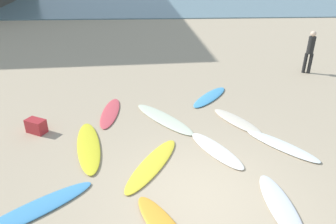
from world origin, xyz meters
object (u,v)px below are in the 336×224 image
(surfboard_2, at_px, (281,145))
(surfboard_1, at_px, (152,164))
(surfboard_8, at_px, (210,97))
(beach_cooler, at_px, (36,126))
(surfboard_5, at_px, (237,121))
(surfboard_0, at_px, (33,210))
(surfboard_4, at_px, (164,119))
(surfboard_10, at_px, (216,150))
(surfboard_9, at_px, (88,146))
(surfboard_6, at_px, (280,206))
(surfboard_3, at_px, (110,113))
(beachgoer_near, at_px, (310,50))

(surfboard_2, bearing_deg, surfboard_1, 151.47)
(surfboard_8, height_order, beach_cooler, beach_cooler)
(surfboard_5, bearing_deg, surfboard_0, 4.27)
(surfboard_4, height_order, surfboard_10, same)
(surfboard_0, xyz_separation_m, surfboard_4, (2.74, 3.77, -0.00))
(surfboard_4, distance_m, surfboard_9, 2.52)
(surfboard_4, distance_m, surfboard_6, 4.47)
(surfboard_3, relative_size, beach_cooler, 3.85)
(surfboard_10, height_order, beach_cooler, beach_cooler)
(surfboard_1, bearing_deg, surfboard_0, 58.32)
(surfboard_3, relative_size, surfboard_9, 0.82)
(surfboard_0, height_order, surfboard_4, surfboard_0)
(surfboard_2, distance_m, surfboard_5, 1.65)
(surfboard_10, bearing_deg, surfboard_0, 176.92)
(surfboard_2, height_order, surfboard_8, surfboard_2)
(surfboard_1, bearing_deg, surfboard_10, -134.28)
(surfboard_0, height_order, beachgoer_near, beachgoer_near)
(surfboard_2, height_order, surfboard_4, surfboard_2)
(surfboard_3, xyz_separation_m, surfboard_5, (3.90, -0.75, 0.01))
(surfboard_4, bearing_deg, surfboard_9, -1.35)
(surfboard_5, distance_m, surfboard_8, 1.88)
(beachgoer_near, bearing_deg, surfboard_9, 56.62)
(surfboard_10, bearing_deg, surfboard_3, 113.59)
(surfboard_3, xyz_separation_m, beachgoer_near, (7.85, 3.43, 0.96))
(surfboard_0, distance_m, surfboard_9, 2.40)
(surfboard_6, distance_m, beachgoer_near, 8.77)
(surfboard_4, bearing_deg, surfboard_0, 16.70)
(surfboard_3, distance_m, surfboard_8, 3.53)
(surfboard_2, relative_size, surfboard_10, 1.07)
(surfboard_0, distance_m, surfboard_1, 2.78)
(surfboard_1, bearing_deg, surfboard_5, -113.57)
(surfboard_3, bearing_deg, surfboard_8, 20.76)
(surfboard_0, distance_m, surfboard_3, 4.39)
(surfboard_1, xyz_separation_m, surfboard_3, (-1.33, 2.83, -0.00))
(surfboard_4, bearing_deg, surfboard_10, 88.83)
(surfboard_4, distance_m, surfboard_5, 2.22)
(surfboard_5, bearing_deg, surfboard_1, 7.97)
(beachgoer_near, distance_m, beach_cooler, 10.82)
(surfboard_2, xyz_separation_m, surfboard_4, (-3.07, 1.66, -0.01))
(surfboard_3, height_order, surfboard_6, surfboard_6)
(surfboard_5, relative_size, surfboard_9, 0.75)
(surfboard_5, distance_m, beach_cooler, 5.87)
(surfboard_1, height_order, surfboard_5, surfboard_5)
(surfboard_0, height_order, surfboard_6, same)
(surfboard_5, distance_m, surfboard_10, 1.78)
(surfboard_1, distance_m, surfboard_4, 2.37)
(beachgoer_near, bearing_deg, surfboard_2, 84.31)
(surfboard_1, height_order, surfboard_10, surfboard_10)
(surfboard_0, distance_m, surfboard_10, 4.50)
(surfboard_9, height_order, beachgoer_near, beachgoer_near)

